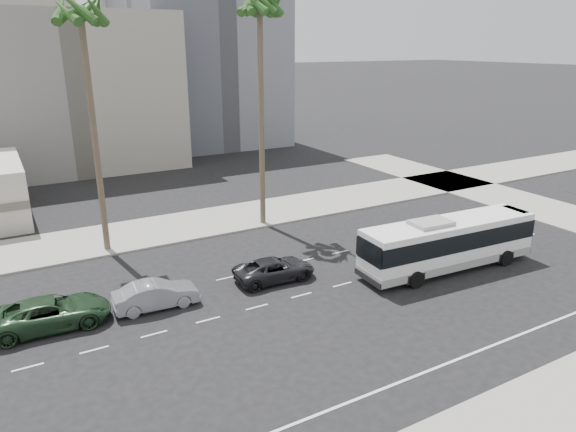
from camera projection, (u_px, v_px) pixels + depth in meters
ground at (380, 275)px, 34.40m from camera, size 700.00×700.00×0.00m
sidewalk_north at (270, 211)px, 47.18m from camera, size 120.00×7.00×0.15m
midrise_beige_west at (68, 91)px, 63.12m from camera, size 24.00×18.00×18.00m
midrise_gray_center at (202, 54)px, 77.01m from camera, size 20.00×20.00×26.00m
highrise_far at (170, 12)px, 272.50m from camera, size 22.00×22.00×60.00m
city_bus at (448, 242)px, 34.75m from camera, size 12.85×3.55×3.65m
car_a at (274, 269)px, 33.45m from camera, size 2.67×5.36×1.46m
car_b at (156, 295)px, 29.93m from camera, size 1.96×4.90×1.58m
car_c at (51, 313)px, 27.83m from camera, size 3.07×6.19×1.69m
palm_near at (260, 11)px, 38.84m from camera, size 5.50×5.50×18.50m
palm_mid at (81, 19)px, 33.47m from camera, size 5.74×5.74×17.70m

